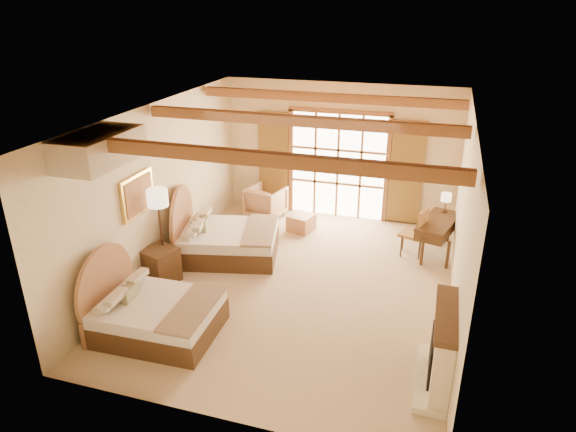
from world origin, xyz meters
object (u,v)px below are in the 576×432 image
at_px(armchair, 266,202).
at_px(desk, 437,235).
at_px(bed_near, 149,311).
at_px(nightstand, 160,265).
at_px(bed_far, 221,237).

bearing_deg(armchair, desk, -178.14).
bearing_deg(bed_near, armchair, 85.88).
distance_m(nightstand, armchair, 3.61).
height_order(bed_near, bed_far, bed_far).
bearing_deg(bed_near, desk, 42.94).
xyz_separation_m(bed_near, nightstand, (-0.64, 1.44, -0.03)).
xyz_separation_m(armchair, desk, (4.03, -0.77, 0.01)).
xyz_separation_m(bed_near, bed_far, (0.01, 2.78, 0.02)).
bearing_deg(bed_far, armchair, 71.37).
bearing_deg(bed_far, bed_near, -103.43).
xyz_separation_m(bed_far, desk, (4.23, 1.40, 0.00)).
bearing_deg(bed_far, nightstand, -129.34).
height_order(armchair, desk, armchair).
bearing_deg(bed_near, bed_far, 88.17).
xyz_separation_m(bed_near, desk, (4.25, 4.18, 0.02)).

